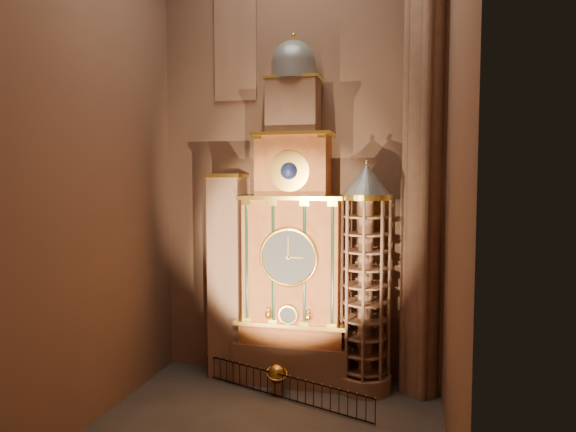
% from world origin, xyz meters
% --- Properties ---
extents(floor, '(14.00, 14.00, 0.00)m').
position_xyz_m(floor, '(0.00, 0.00, 0.00)').
color(floor, '#383330').
rests_on(floor, ground).
extents(wall_back, '(22.00, 0.00, 22.00)m').
position_xyz_m(wall_back, '(0.00, 6.00, 11.00)').
color(wall_back, brown).
rests_on(wall_back, floor).
extents(wall_left, '(0.00, 22.00, 22.00)m').
position_xyz_m(wall_left, '(-7.00, 0.00, 11.00)').
color(wall_left, brown).
rests_on(wall_left, floor).
extents(wall_right, '(0.00, 22.00, 22.00)m').
position_xyz_m(wall_right, '(7.00, 0.00, 11.00)').
color(wall_right, brown).
rests_on(wall_right, floor).
extents(astronomical_clock, '(5.60, 2.41, 16.70)m').
position_xyz_m(astronomical_clock, '(0.00, 4.96, 6.68)').
color(astronomical_clock, '#8C634C').
rests_on(astronomical_clock, floor).
extents(portrait_tower, '(1.80, 1.60, 10.20)m').
position_xyz_m(portrait_tower, '(-3.40, 4.98, 5.15)').
color(portrait_tower, '#8C634C').
rests_on(portrait_tower, floor).
extents(stair_turret, '(2.50, 2.50, 10.80)m').
position_xyz_m(stair_turret, '(3.50, 4.70, 5.27)').
color(stair_turret, '#8C634C').
rests_on(stair_turret, floor).
extents(gothic_pier, '(2.04, 2.04, 22.00)m').
position_xyz_m(gothic_pier, '(6.10, 5.00, 11.00)').
color(gothic_pier, '#8C634C').
rests_on(gothic_pier, floor).
extents(stained_glass_window, '(2.20, 0.14, 5.20)m').
position_xyz_m(stained_glass_window, '(-3.20, 5.92, 16.50)').
color(stained_glass_window, navy).
rests_on(stained_glass_window, wall_back).
extents(celestial_globe, '(1.24, 1.21, 1.41)m').
position_xyz_m(celestial_globe, '(-0.39, 3.26, 0.85)').
color(celestial_globe, '#8C634C').
rests_on(celestial_globe, floor).
extents(iron_railing, '(8.52, 3.30, 1.09)m').
position_xyz_m(iron_railing, '(-0.02, 2.82, 0.59)').
color(iron_railing, black).
rests_on(iron_railing, floor).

